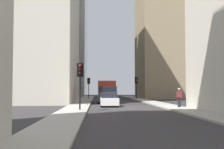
{
  "coord_description": "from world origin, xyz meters",
  "views": [
    {
      "loc": [
        -29.63,
        2.63,
        1.74
      ],
      "look_at": [
        11.93,
        0.57,
        3.83
      ],
      "focal_mm": 47.89,
      "sensor_mm": 36.0,
      "label": 1
    }
  ],
  "objects_px": {
    "traffic_light_midblock": "(89,83)",
    "discarded_bottle": "(87,104)",
    "delivery_truck": "(107,92)",
    "pedestrian": "(179,97)",
    "sedan_white": "(109,100)",
    "traffic_light_foreground": "(80,75)",
    "traffic_light_far_junction": "(136,83)"
  },
  "relations": [
    {
      "from": "pedestrian",
      "to": "discarded_bottle",
      "type": "bearing_deg",
      "value": 65.78
    },
    {
      "from": "traffic_light_foreground",
      "to": "sedan_white",
      "type": "bearing_deg",
      "value": -20.4
    },
    {
      "from": "traffic_light_foreground",
      "to": "traffic_light_midblock",
      "type": "xyz_separation_m",
      "value": [
        30.62,
        0.18,
        -0.01
      ]
    },
    {
      "from": "sedan_white",
      "to": "pedestrian",
      "type": "relative_size",
      "value": 2.47
    },
    {
      "from": "traffic_light_far_junction",
      "to": "traffic_light_midblock",
      "type": "bearing_deg",
      "value": 69.21
    },
    {
      "from": "sedan_white",
      "to": "traffic_light_foreground",
      "type": "distance_m",
      "value": 7.77
    },
    {
      "from": "delivery_truck",
      "to": "pedestrian",
      "type": "xyz_separation_m",
      "value": [
        -11.67,
        -6.25,
        -0.37
      ]
    },
    {
      "from": "delivery_truck",
      "to": "traffic_light_far_junction",
      "type": "relative_size",
      "value": 1.72
    },
    {
      "from": "sedan_white",
      "to": "pedestrian",
      "type": "distance_m",
      "value": 7.34
    },
    {
      "from": "delivery_truck",
      "to": "discarded_bottle",
      "type": "distance_m",
      "value": 8.25
    },
    {
      "from": "pedestrian",
      "to": "discarded_bottle",
      "type": "distance_m",
      "value": 9.36
    },
    {
      "from": "traffic_light_foreground",
      "to": "traffic_light_far_junction",
      "type": "distance_m",
      "value": 28.64
    },
    {
      "from": "pedestrian",
      "to": "discarded_bottle",
      "type": "xyz_separation_m",
      "value": [
        3.83,
        8.5,
        -0.84
      ]
    },
    {
      "from": "traffic_light_midblock",
      "to": "discarded_bottle",
      "type": "distance_m",
      "value": 23.79
    },
    {
      "from": "delivery_truck",
      "to": "discarded_bottle",
      "type": "bearing_deg",
      "value": 163.96
    },
    {
      "from": "sedan_white",
      "to": "pedestrian",
      "type": "bearing_deg",
      "value": -121.52
    },
    {
      "from": "delivery_truck",
      "to": "traffic_light_far_junction",
      "type": "bearing_deg",
      "value": -23.59
    },
    {
      "from": "traffic_light_foreground",
      "to": "discarded_bottle",
      "type": "xyz_separation_m",
      "value": [
        6.98,
        -0.34,
        -2.62
      ]
    },
    {
      "from": "delivery_truck",
      "to": "sedan_white",
      "type": "height_order",
      "value": "delivery_truck"
    },
    {
      "from": "traffic_light_midblock",
      "to": "sedan_white",
      "type": "bearing_deg",
      "value": -173.29
    },
    {
      "from": "traffic_light_foreground",
      "to": "traffic_light_midblock",
      "type": "bearing_deg",
      "value": 0.34
    },
    {
      "from": "traffic_light_foreground",
      "to": "traffic_light_far_junction",
      "type": "height_order",
      "value": "traffic_light_far_junction"
    },
    {
      "from": "traffic_light_foreground",
      "to": "traffic_light_far_junction",
      "type": "bearing_deg",
      "value": -16.47
    },
    {
      "from": "delivery_truck",
      "to": "pedestrian",
      "type": "bearing_deg",
      "value": -151.83
    },
    {
      "from": "pedestrian",
      "to": "traffic_light_foreground",
      "type": "bearing_deg",
      "value": 109.6
    },
    {
      "from": "traffic_light_midblock",
      "to": "discarded_bottle",
      "type": "bearing_deg",
      "value": -178.73
    },
    {
      "from": "delivery_truck",
      "to": "sedan_white",
      "type": "bearing_deg",
      "value": -180.0
    },
    {
      "from": "traffic_light_far_junction",
      "to": "pedestrian",
      "type": "relative_size",
      "value": 2.16
    },
    {
      "from": "discarded_bottle",
      "to": "delivery_truck",
      "type": "bearing_deg",
      "value": -16.04
    },
    {
      "from": "discarded_bottle",
      "to": "traffic_light_midblock",
      "type": "bearing_deg",
      "value": 1.27
    },
    {
      "from": "pedestrian",
      "to": "delivery_truck",
      "type": "bearing_deg",
      "value": 28.17
    },
    {
      "from": "delivery_truck",
      "to": "traffic_light_midblock",
      "type": "bearing_deg",
      "value": 9.98
    }
  ]
}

